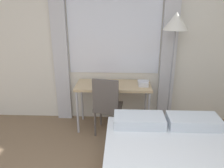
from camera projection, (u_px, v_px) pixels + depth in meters
wall_back_with_window at (105, 43)px, 3.56m from camera, size 5.65×0.13×2.70m
desk at (113, 88)px, 3.47m from camera, size 1.18×0.51×0.75m
desk_chair at (107, 104)px, 3.30m from camera, size 0.46×0.46×0.94m
standing_lamp at (175, 31)px, 3.11m from camera, size 0.36×0.36×1.84m
telephone at (143, 83)px, 3.38m from camera, size 0.17×0.17×0.09m
book at (104, 83)px, 3.46m from camera, size 0.27×0.19×0.02m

